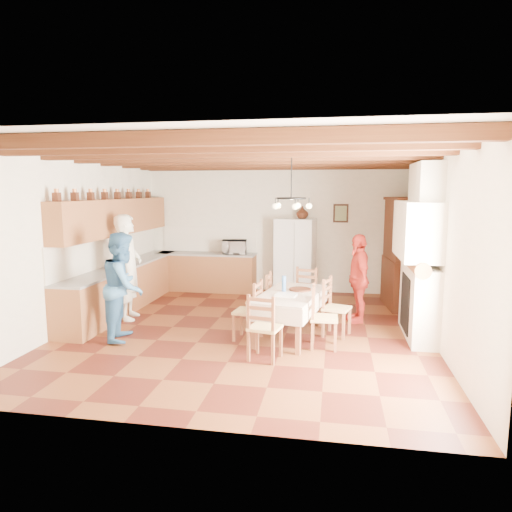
{
  "coord_description": "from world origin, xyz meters",
  "views": [
    {
      "loc": [
        1.44,
        -7.36,
        2.38
      ],
      "look_at": [
        0.1,
        0.3,
        1.25
      ],
      "focal_mm": 32.0,
      "sensor_mm": 36.0,
      "label": 1
    }
  ],
  "objects_px": {
    "hutch": "(400,253)",
    "chair_end_far": "(304,295)",
    "dining_table": "(290,298)",
    "chair_left_far": "(259,300)",
    "refrigerator": "(296,256)",
    "chair_right_near": "(324,317)",
    "microwave": "(234,247)",
    "person_man": "(129,267)",
    "chair_end_near": "(265,326)",
    "chair_left_near": "(248,310)",
    "chair_right_far": "(337,307)",
    "person_woman_red": "(358,278)",
    "person_woman_blue": "(124,286)"
  },
  "relations": [
    {
      "from": "hutch",
      "to": "chair_end_far",
      "type": "distance_m",
      "value": 2.37
    },
    {
      "from": "dining_table",
      "to": "chair_left_far",
      "type": "xyz_separation_m",
      "value": [
        -0.59,
        0.48,
        -0.17
      ]
    },
    {
      "from": "chair_left_far",
      "to": "hutch",
      "type": "bearing_deg",
      "value": 127.11
    },
    {
      "from": "refrigerator",
      "to": "chair_right_near",
      "type": "xyz_separation_m",
      "value": [
        0.76,
        -3.62,
        -0.39
      ]
    },
    {
      "from": "microwave",
      "to": "person_man",
      "type": "bearing_deg",
      "value": -130.65
    },
    {
      "from": "refrigerator",
      "to": "chair_end_near",
      "type": "height_order",
      "value": "refrigerator"
    },
    {
      "from": "chair_left_near",
      "to": "chair_end_far",
      "type": "height_order",
      "value": "same"
    },
    {
      "from": "chair_end_near",
      "to": "chair_left_far",
      "type": "bearing_deg",
      "value": -65.74
    },
    {
      "from": "dining_table",
      "to": "chair_left_near",
      "type": "xyz_separation_m",
      "value": [
        -0.65,
        -0.24,
        -0.17
      ]
    },
    {
      "from": "chair_right_far",
      "to": "person_woman_red",
      "type": "bearing_deg",
      "value": -5.51
    },
    {
      "from": "hutch",
      "to": "chair_end_far",
      "type": "height_order",
      "value": "hutch"
    },
    {
      "from": "dining_table",
      "to": "chair_right_near",
      "type": "relative_size",
      "value": 1.86
    },
    {
      "from": "hutch",
      "to": "chair_left_near",
      "type": "xyz_separation_m",
      "value": [
        -2.66,
        -2.57,
        -0.64
      ]
    },
    {
      "from": "chair_right_near",
      "to": "person_woman_red",
      "type": "bearing_deg",
      "value": -21.14
    },
    {
      "from": "chair_left_near",
      "to": "chair_left_far",
      "type": "distance_m",
      "value": 0.73
    },
    {
      "from": "refrigerator",
      "to": "hutch",
      "type": "distance_m",
      "value": 2.38
    },
    {
      "from": "hutch",
      "to": "chair_right_near",
      "type": "height_order",
      "value": "hutch"
    },
    {
      "from": "person_woman_red",
      "to": "person_man",
      "type": "bearing_deg",
      "value": -93.18
    },
    {
      "from": "refrigerator",
      "to": "dining_table",
      "type": "xyz_separation_m",
      "value": [
        0.19,
        -3.21,
        -0.22
      ]
    },
    {
      "from": "chair_left_far",
      "to": "person_woman_blue",
      "type": "distance_m",
      "value": 2.29
    },
    {
      "from": "person_man",
      "to": "microwave",
      "type": "xyz_separation_m",
      "value": [
        1.42,
        2.57,
        0.09
      ]
    },
    {
      "from": "refrigerator",
      "to": "microwave",
      "type": "xyz_separation_m",
      "value": [
        -1.42,
        -0.07,
        0.19
      ]
    },
    {
      "from": "chair_left_near",
      "to": "person_woman_red",
      "type": "height_order",
      "value": "person_woman_red"
    },
    {
      "from": "dining_table",
      "to": "chair_end_far",
      "type": "relative_size",
      "value": 1.86
    },
    {
      "from": "chair_right_far",
      "to": "chair_end_far",
      "type": "bearing_deg",
      "value": 53.25
    },
    {
      "from": "dining_table",
      "to": "person_man",
      "type": "relative_size",
      "value": 0.92
    },
    {
      "from": "chair_left_far",
      "to": "person_woman_red",
      "type": "bearing_deg",
      "value": 111.27
    },
    {
      "from": "dining_table",
      "to": "chair_right_near",
      "type": "distance_m",
      "value": 0.72
    },
    {
      "from": "chair_left_far",
      "to": "person_man",
      "type": "xyz_separation_m",
      "value": [
        -2.45,
        0.08,
        0.49
      ]
    },
    {
      "from": "chair_left_far",
      "to": "dining_table",
      "type": "bearing_deg",
      "value": 52.45
    },
    {
      "from": "dining_table",
      "to": "chair_right_far",
      "type": "bearing_deg",
      "value": 14.57
    },
    {
      "from": "chair_end_near",
      "to": "microwave",
      "type": "distance_m",
      "value": 4.44
    },
    {
      "from": "refrigerator",
      "to": "person_man",
      "type": "bearing_deg",
      "value": -129.32
    },
    {
      "from": "chair_left_near",
      "to": "chair_end_near",
      "type": "height_order",
      "value": "same"
    },
    {
      "from": "chair_end_far",
      "to": "person_man",
      "type": "distance_m",
      "value": 3.26
    },
    {
      "from": "chair_right_far",
      "to": "person_man",
      "type": "bearing_deg",
      "value": 101.4
    },
    {
      "from": "hutch",
      "to": "microwave",
      "type": "relative_size",
      "value": 3.91
    },
    {
      "from": "chair_left_near",
      "to": "person_woman_blue",
      "type": "distance_m",
      "value": 2.01
    },
    {
      "from": "chair_left_far",
      "to": "person_woman_blue",
      "type": "height_order",
      "value": "person_woman_blue"
    },
    {
      "from": "person_woman_blue",
      "to": "chair_right_far",
      "type": "bearing_deg",
      "value": -89.64
    },
    {
      "from": "chair_left_near",
      "to": "chair_end_far",
      "type": "relative_size",
      "value": 1.0
    },
    {
      "from": "chair_end_near",
      "to": "chair_end_far",
      "type": "height_order",
      "value": "same"
    },
    {
      "from": "chair_end_near",
      "to": "microwave",
      "type": "bearing_deg",
      "value": -60.23
    },
    {
      "from": "chair_left_far",
      "to": "person_man",
      "type": "height_order",
      "value": "person_man"
    },
    {
      "from": "refrigerator",
      "to": "person_woman_red",
      "type": "distance_m",
      "value": 2.49
    },
    {
      "from": "dining_table",
      "to": "chair_left_near",
      "type": "relative_size",
      "value": 1.86
    },
    {
      "from": "refrigerator",
      "to": "chair_left_near",
      "type": "relative_size",
      "value": 1.8
    },
    {
      "from": "chair_left_far",
      "to": "person_woman_red",
      "type": "xyz_separation_m",
      "value": [
        1.71,
        0.61,
        0.32
      ]
    },
    {
      "from": "chair_left_far",
      "to": "chair_right_far",
      "type": "height_order",
      "value": "same"
    },
    {
      "from": "chair_end_near",
      "to": "chair_end_far",
      "type": "bearing_deg",
      "value": -89.28
    }
  ]
}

